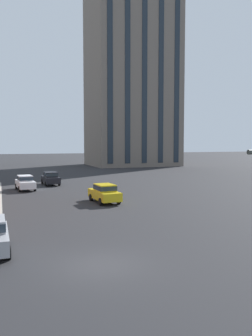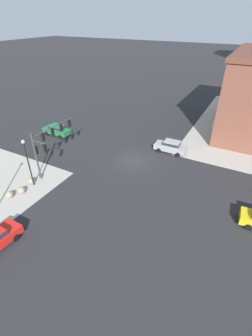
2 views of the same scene
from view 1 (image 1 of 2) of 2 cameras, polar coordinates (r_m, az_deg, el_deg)
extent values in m
plane|color=#262628|center=(16.39, -4.27, -15.33)|extent=(320.00, 320.00, 0.00)
cube|color=gold|center=(32.34, -3.50, -4.33)|extent=(2.06, 4.51, 0.76)
cube|color=gold|center=(32.11, -3.42, -3.16)|extent=(1.64, 2.21, 0.60)
cube|color=#232D38|center=(32.11, -3.42, -3.16)|extent=(1.68, 2.30, 0.40)
cylinder|color=black|center=(33.41, -5.66, -4.73)|extent=(0.26, 0.65, 0.64)
cylinder|color=black|center=(33.95, -2.97, -4.57)|extent=(0.26, 0.65, 0.64)
cylinder|color=black|center=(30.86, -4.09, -5.46)|extent=(0.26, 0.65, 0.64)
cylinder|color=black|center=(31.44, -1.21, -5.26)|extent=(0.26, 0.65, 0.64)
cylinder|color=black|center=(17.84, -18.42, -12.82)|extent=(0.23, 0.64, 0.64)
cylinder|color=black|center=(20.47, -18.69, -10.62)|extent=(0.23, 0.64, 0.64)
cube|color=silver|center=(42.18, -15.92, -2.49)|extent=(2.10, 4.52, 0.76)
cube|color=silver|center=(42.25, -15.97, -1.56)|extent=(1.66, 2.22, 0.60)
cube|color=#232D38|center=(42.25, -15.97, -1.56)|extent=(1.70, 2.31, 0.40)
cylinder|color=black|center=(41.01, -14.48, -3.19)|extent=(0.27, 0.66, 0.64)
cylinder|color=black|center=(40.77, -16.80, -3.27)|extent=(0.27, 0.66, 0.64)
cylinder|color=black|center=(43.68, -15.08, -2.75)|extent=(0.27, 0.66, 0.64)
cylinder|color=black|center=(43.46, -17.26, -2.83)|extent=(0.27, 0.66, 0.64)
cube|color=black|center=(46.51, -12.07, -1.82)|extent=(1.97, 4.48, 0.76)
cube|color=black|center=(46.30, -12.05, -1.00)|extent=(1.60, 2.18, 0.60)
cube|color=#232D38|center=(46.30, -12.05, -1.00)|extent=(1.64, 2.27, 0.40)
cylinder|color=black|center=(47.75, -13.34, -2.14)|extent=(0.25, 0.65, 0.64)
cylinder|color=black|center=(48.04, -11.37, -2.08)|extent=(0.25, 0.65, 0.64)
cylinder|color=black|center=(45.08, -12.79, -2.50)|extent=(0.25, 0.65, 0.64)
cylinder|color=black|center=(45.38, -10.71, -2.43)|extent=(0.25, 0.65, 0.64)
cube|color=#70665B|center=(86.80, 0.89, 16.35)|extent=(19.45, 16.08, 47.60)
cube|color=#1E2833|center=(76.89, -2.60, 17.94)|extent=(1.20, 0.10, 45.70)
cube|color=#1E2833|center=(78.09, 0.27, 17.73)|extent=(1.20, 0.10, 45.70)
cube|color=#1E2833|center=(79.47, 3.03, 17.49)|extent=(1.20, 0.10, 45.70)
cube|color=#1E2833|center=(81.00, 5.69, 17.22)|extent=(1.20, 0.10, 45.70)
cube|color=#1E2833|center=(82.69, 8.24, 16.92)|extent=(1.20, 0.10, 45.70)
camera|label=2|loc=(40.52, 27.25, 19.18)|focal=25.57mm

